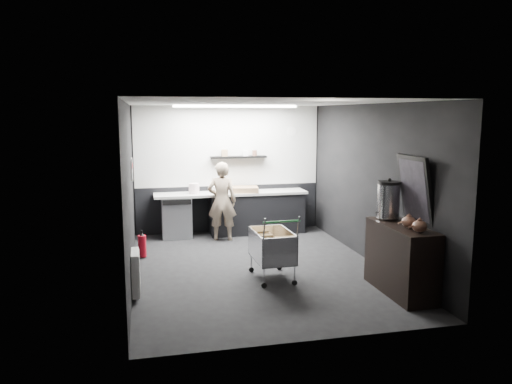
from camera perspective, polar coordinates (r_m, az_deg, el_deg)
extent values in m
plane|color=black|center=(8.37, 0.10, -8.67)|extent=(5.50, 5.50, 0.00)
plane|color=white|center=(7.98, 0.11, 10.15)|extent=(5.50, 5.50, 0.00)
plane|color=black|center=(10.74, -3.18, 2.62)|extent=(5.50, 0.00, 5.50)
plane|color=black|center=(5.46, 6.58, -3.64)|extent=(5.50, 0.00, 5.50)
plane|color=black|center=(7.87, -14.24, 0.02)|extent=(0.00, 5.50, 5.50)
plane|color=black|center=(8.73, 13.01, 0.93)|extent=(0.00, 5.50, 5.50)
cube|color=silver|center=(10.68, -3.19, 5.28)|extent=(3.95, 0.02, 1.70)
cube|color=black|center=(10.85, -3.12, -1.86)|extent=(3.95, 0.02, 1.00)
cube|color=black|center=(10.62, -2.01, 4.02)|extent=(1.20, 0.22, 0.04)
cylinder|color=white|center=(10.97, 4.09, 6.94)|extent=(0.20, 0.03, 0.20)
cube|color=silver|center=(9.13, -13.99, 2.50)|extent=(0.02, 0.30, 0.40)
cube|color=red|center=(9.12, -13.97, 2.94)|extent=(0.02, 0.22, 0.10)
cube|color=white|center=(7.22, -13.61, -8.93)|extent=(0.10, 0.50, 0.60)
cube|color=white|center=(9.79, -2.35, 9.75)|extent=(2.40, 0.20, 0.04)
cube|color=black|center=(10.67, 0.08, -2.44)|extent=(2.00, 0.56, 0.85)
cube|color=silver|center=(10.48, -2.85, -0.16)|extent=(3.20, 0.60, 0.05)
cube|color=#9EA0A5|center=(10.43, -9.08, -2.82)|extent=(0.60, 0.58, 0.85)
cube|color=black|center=(10.07, -9.01, -1.18)|extent=(0.56, 0.02, 0.10)
imported|color=beige|center=(10.01, -3.91, -1.06)|extent=(0.65, 0.50, 1.59)
cube|color=silver|center=(7.77, 1.85, -7.66)|extent=(0.58, 0.87, 0.02)
cube|color=silver|center=(7.65, -0.08, -6.25)|extent=(0.04, 0.85, 0.45)
cube|color=silver|center=(7.79, 3.77, -6.01)|extent=(0.04, 0.85, 0.45)
cube|color=silver|center=(7.33, 2.69, -6.95)|extent=(0.55, 0.04, 0.45)
cube|color=silver|center=(8.11, 1.11, -5.38)|extent=(0.55, 0.04, 0.45)
cylinder|color=silver|center=(7.40, 0.82, -9.66)|extent=(0.02, 0.02, 0.30)
cylinder|color=silver|center=(7.52, 4.37, -9.38)|extent=(0.02, 0.02, 0.30)
cylinder|color=silver|center=(8.12, -0.47, -7.96)|extent=(0.02, 0.02, 0.30)
cylinder|color=silver|center=(8.23, 2.77, -7.74)|extent=(0.02, 0.02, 0.30)
cylinder|color=green|center=(7.16, 2.85, -3.41)|extent=(0.55, 0.05, 0.03)
cube|color=brown|center=(7.79, 0.81, -6.10)|extent=(0.25, 0.31, 0.38)
cube|color=brown|center=(7.65, 3.12, -6.55)|extent=(0.23, 0.29, 0.34)
cylinder|color=black|center=(7.45, 0.82, -10.61)|extent=(0.08, 0.03, 0.08)
cylinder|color=black|center=(8.16, -0.47, -8.84)|extent=(0.08, 0.03, 0.08)
cylinder|color=black|center=(7.57, 4.35, -10.32)|extent=(0.08, 0.03, 0.08)
cylinder|color=black|center=(8.27, 2.76, -8.61)|extent=(0.08, 0.03, 0.08)
cube|color=black|center=(7.42, 16.23, -7.40)|extent=(0.49, 1.31, 0.98)
cylinder|color=silver|center=(7.62, 14.89, -1.01)|extent=(0.33, 0.33, 0.50)
cylinder|color=black|center=(7.58, 14.98, 1.03)|extent=(0.33, 0.33, 0.04)
sphere|color=black|center=(7.57, 14.99, 1.36)|extent=(0.05, 0.05, 0.05)
ellipsoid|color=brown|center=(7.14, 17.06, -3.28)|extent=(0.20, 0.20, 0.16)
ellipsoid|color=brown|center=(6.91, 18.19, -3.74)|extent=(0.20, 0.20, 0.16)
cube|color=black|center=(7.36, 17.76, 0.24)|extent=(0.22, 0.76, 0.98)
cube|color=black|center=(7.34, 17.59, 0.24)|extent=(0.16, 0.66, 0.84)
cylinder|color=#AC0B1B|center=(9.10, -12.87, -6.04)|extent=(0.14, 0.14, 0.38)
cone|color=black|center=(9.05, -12.92, -4.72)|extent=(0.10, 0.10, 0.06)
cylinder|color=black|center=(9.04, -12.93, -4.49)|extent=(0.03, 0.03, 0.06)
cube|color=#91714D|center=(10.47, -1.36, 0.30)|extent=(0.62, 0.50, 0.11)
cylinder|color=silver|center=(10.36, -7.09, 0.41)|extent=(0.21, 0.21, 0.21)
cube|color=white|center=(10.37, -4.58, 0.27)|extent=(0.19, 0.17, 0.15)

